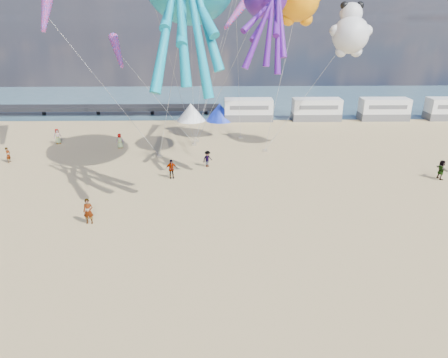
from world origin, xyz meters
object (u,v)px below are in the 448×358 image
motorhome_2 (384,109)px  beachgoer_0 (120,141)px  beachgoer_2 (208,159)px  sandbag_a (160,156)px  kite_teddy_orange (298,0)px  sandbag_e (194,145)px  windsock_left (45,14)px  beachgoer_5 (8,155)px  beachgoer_6 (58,136)px  kite_panda (351,35)px  tent_white (191,112)px  windsock_mid (236,14)px  tent_blue (220,112)px  sandbag_b (197,141)px  windsock_right (117,51)px  motorhome_0 (248,110)px  beachgoer_3 (171,169)px  motorhome_1 (316,109)px  sandbag_d (240,138)px  standing_person (88,211)px  sandbag_c (265,151)px

motorhome_2 → beachgoer_0: bearing=-159.7°
beachgoer_2 → sandbag_a: size_ratio=3.20×
motorhome_2 → beachgoer_0: size_ratio=4.01×
sandbag_a → kite_teddy_orange: bearing=8.3°
sandbag_e → windsock_left: bearing=-172.8°
motorhome_2 → sandbag_e: size_ratio=13.20×
beachgoer_5 → beachgoer_6: beachgoer_6 is taller
beachgoer_2 → beachgoer_6: (-17.18, 7.98, 0.06)m
beachgoer_6 → kite_panda: kite_panda is taller
tent_white → windsock_mid: bearing=-65.8°
tent_blue → kite_panda: kite_panda is taller
tent_blue → sandbag_b: tent_blue is taller
tent_white → sandbag_e: (1.04, -11.86, -1.09)m
beachgoer_6 → kite_panda: 32.96m
sandbag_b → windsock_right: (-6.74, -6.21, 10.40)m
motorhome_0 → beachgoer_0: bearing=-140.1°
beachgoer_0 → tent_white: bearing=-127.9°
tent_white → windsock_right: size_ratio=0.83×
beachgoer_2 → kite_panda: bearing=-25.2°
sandbag_a → windsock_mid: size_ratio=0.09×
motorhome_2 → beachgoer_3: bearing=-141.8°
motorhome_1 → beachgoer_5: (-34.53, -17.14, -0.72)m
windsock_mid → windsock_right: windsock_mid is taller
beachgoer_5 → windsock_left: bearing=-45.2°
sandbag_d → motorhome_2: bearing=24.0°
beachgoer_0 → sandbag_e: 8.17m
beachgoer_3 → sandbag_e: (1.55, 9.78, -0.76)m
beachgoer_6 → windsock_mid: bearing=-34.7°
tent_blue → kite_teddy_orange: bearing=-62.1°
beachgoer_0 → kite_teddy_orange: kite_teddy_orange is taller
motorhome_0 → standing_person: 32.88m
beachgoer_3 → kite_panda: (16.76, 6.42, 10.96)m
motorhome_0 → beachgoer_6: motorhome_0 is taller
beachgoer_0 → sandbag_a: 5.81m
motorhome_1 → kite_teddy_orange: bearing=-113.8°
beachgoer_5 → windsock_right: bearing=-81.8°
windsock_left → motorhome_0: bearing=17.8°
beachgoer_2 → sandbag_c: (6.06, 4.56, -0.69)m
kite_panda → sandbag_c: bearing=-170.1°
sandbag_e → kite_panda: 19.49m
sandbag_c → kite_panda: 13.97m
beachgoer_2 → sandbag_b: (-1.37, 8.31, -0.69)m
standing_person → sandbag_c: standing_person is taller
tent_white → motorhome_1: bearing=0.0°
sandbag_c → beachgoer_0: bearing=174.3°
sandbag_b → windsock_right: size_ratio=0.10×
beachgoer_2 → sandbag_b: 8.45m
sandbag_a → motorhome_2: bearing=28.4°
sandbag_b → windsock_left: size_ratio=0.06×
beachgoer_0 → beachgoer_2: beachgoer_0 is taller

